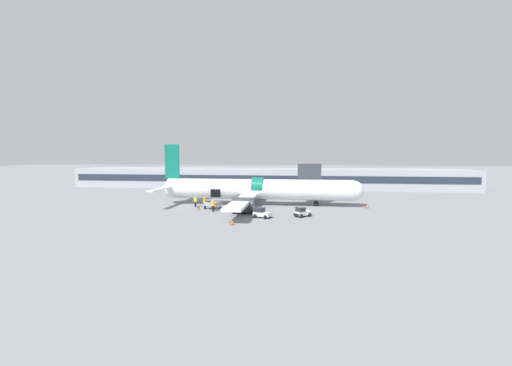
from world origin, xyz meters
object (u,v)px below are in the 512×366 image
Objects in this scene: airplane at (255,190)px; baggage_tug_mid at (302,213)px; ground_crew_loader_b at (205,202)px; baggage_cart_loading at (213,205)px; baggage_tug_lead at (262,213)px; suitcase_on_tarmac_upright at (198,209)px; ground_crew_driver at (213,205)px; ground_crew_loader_a at (195,201)px.

airplane reaches higher than baggage_tug_mid.
airplane is at bearing 22.57° from ground_crew_loader_b.
baggage_cart_loading is at bearing -140.16° from airplane.
baggage_tug_lead is 0.83× the size of baggage_cart_loading.
airplane reaches higher than suitcase_on_tarmac_upright.
airplane reaches higher than ground_crew_loader_b.
ground_crew_loader_b is at bearing 122.30° from ground_crew_driver.
airplane is at bearing 129.77° from baggage_tug_mid.
ground_crew_driver is (-8.03, 3.79, 0.37)m from baggage_tug_lead.
ground_crew_loader_b is (-8.12, -3.37, -1.78)m from airplane.
ground_crew_loader_a is at bearing 115.61° from suitcase_on_tarmac_upright.
ground_crew_driver is at bearing -16.71° from suitcase_on_tarmac_upright.
airplane is 12.83m from baggage_tug_mid.
ground_crew_loader_b is (1.59, 0.16, -0.04)m from ground_crew_loader_a.
ground_crew_driver is at bearing -57.70° from ground_crew_loader_b.
baggage_tug_lead is 8.89m from ground_crew_driver.
baggage_tug_lead is 1.53× the size of ground_crew_driver.
ground_crew_loader_b is 0.94× the size of ground_crew_driver.
ground_crew_driver is (-13.63, 2.26, 0.39)m from baggage_tug_mid.
baggage_tug_lead is at bearing -35.23° from baggage_cart_loading.
baggage_tug_lead reaches higher than suitcase_on_tarmac_upright.
baggage_tug_lead is at bearing -25.25° from ground_crew_driver.
ground_crew_loader_a is 0.98× the size of ground_crew_driver.
baggage_cart_loading is at bearing 162.16° from baggage_tug_mid.
suitcase_on_tarmac_upright is at bearing 163.29° from ground_crew_driver.
baggage_tug_mid is 4.49× the size of suitcase_on_tarmac_upright.
ground_crew_driver reaches higher than ground_crew_loader_b.
baggage_tug_mid is (5.60, 1.52, -0.02)m from baggage_tug_lead.
baggage_tug_lead is 10.59m from baggage_cart_loading.
baggage_tug_lead is 1.56× the size of ground_crew_loader_a.
baggage_tug_lead is 1.08× the size of baggage_tug_mid.
baggage_cart_loading is 2.58m from suitcase_on_tarmac_upright.
baggage_tug_lead is (2.49, -11.25, -2.09)m from airplane.
baggage_tug_mid reaches higher than baggage_cart_loading.
baggage_tug_lead is 14.44m from ground_crew_loader_a.
baggage_cart_loading is 1.96× the size of ground_crew_loader_b.
ground_crew_loader_a reaches higher than baggage_tug_mid.
baggage_cart_loading is 1.87× the size of ground_crew_loader_a.
ground_crew_driver reaches higher than ground_crew_loader_a.
baggage_tug_mid is at bearing -19.18° from ground_crew_loader_a.
suitcase_on_tarmac_upright is (-16.30, 3.07, -0.34)m from baggage_tug_mid.
airplane is 13.87× the size of baggage_tug_mid.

